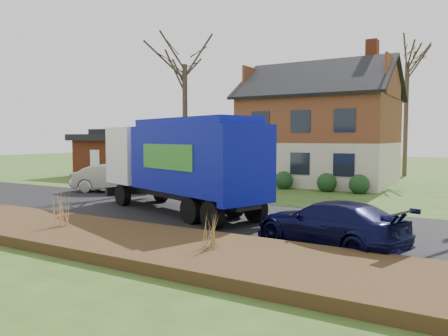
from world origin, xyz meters
The scene contains 12 objects.
ground centered at (0.00, 0.00, 0.00)m, with size 120.00×120.00×0.00m, color #2D4918.
road centered at (0.00, 0.00, 0.01)m, with size 80.00×7.00×0.02m, color black.
mulch_verge centered at (0.00, -5.30, 0.15)m, with size 80.00×3.50×0.30m, color #311F10.
main_house centered at (1.49, 13.91, 4.03)m, with size 12.95×8.95×9.26m.
ranch_house centered at (-12.00, 13.00, 1.81)m, with size 9.80×8.20×3.70m.
garbage_truck centered at (0.89, -0.13, 2.17)m, with size 9.06×5.25×3.77m.
silver_sedan centered at (-6.26, 3.46, 0.77)m, with size 1.63×4.69×1.54m, color #94969B.
navy_wagon centered at (7.62, -2.42, 0.64)m, with size 1.81×4.44×1.29m, color black.
tree_front_west centered at (-4.46, 7.64, 8.55)m, with size 3.49×3.49×10.38m.
tree_back centered at (6.09, 22.47, 10.01)m, with size 3.79×3.79×12.01m.
grass_clump_mid centered at (0.06, -5.24, 0.83)m, with size 0.38×0.31×1.07m.
grass_clump_east centered at (5.55, -5.21, 0.75)m, with size 0.36×0.29×0.89m.
Camera 1 is at (11.18, -14.27, 3.03)m, focal length 35.00 mm.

